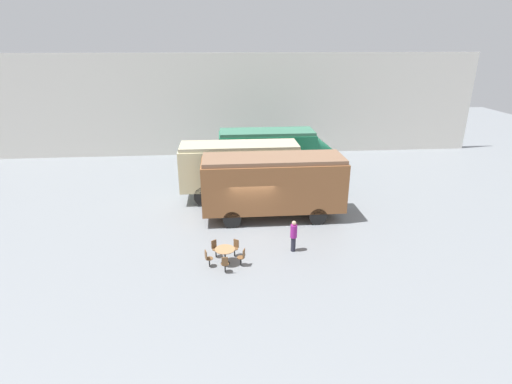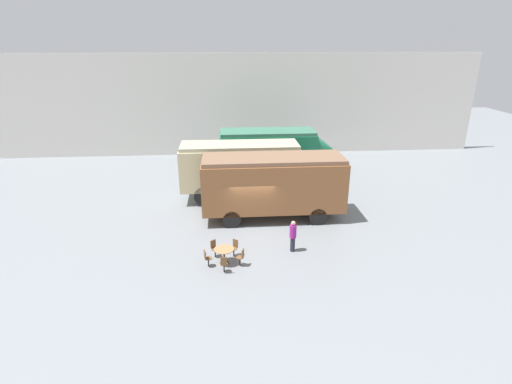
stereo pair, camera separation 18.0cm
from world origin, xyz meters
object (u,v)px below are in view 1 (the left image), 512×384
at_px(streamlined_locomotive, 276,150).
at_px(visitor_person, 294,235).
at_px(passenger_coach_wooden, 273,183).
at_px(cafe_chair_0, 225,263).
at_px(passenger_coach_vintage, 239,166).
at_px(cafe_table_near, 225,252).

bearing_deg(streamlined_locomotive, visitor_person, -93.12).
height_order(streamlined_locomotive, passenger_coach_wooden, passenger_coach_wooden).
bearing_deg(visitor_person, streamlined_locomotive, 86.88).
xyz_separation_m(streamlined_locomotive, visitor_person, (-0.64, -11.80, -1.22)).
relative_size(streamlined_locomotive, cafe_chair_0, 10.13).
bearing_deg(passenger_coach_vintage, visitor_person, -72.62).
xyz_separation_m(passenger_coach_vintage, passenger_coach_wooden, (1.81, -3.20, -0.10)).
distance_m(passenger_coach_vintage, cafe_chair_0, 9.46).
bearing_deg(cafe_chair_0, cafe_table_near, 0.00).
bearing_deg(passenger_coach_wooden, visitor_person, -82.97).
distance_m(streamlined_locomotive, cafe_chair_0, 14.28).
height_order(streamlined_locomotive, passenger_coach_vintage, passenger_coach_vintage).
height_order(streamlined_locomotive, visitor_person, streamlined_locomotive).
height_order(streamlined_locomotive, cafe_chair_0, streamlined_locomotive).
bearing_deg(cafe_chair_0, passenger_coach_wooden, -24.87).
distance_m(passenger_coach_wooden, visitor_person, 4.47).
height_order(streamlined_locomotive, cafe_table_near, streamlined_locomotive).
xyz_separation_m(streamlined_locomotive, passenger_coach_vintage, (-2.97, -4.36, 0.17)).
relative_size(passenger_coach_vintage, cafe_chair_0, 8.88).
relative_size(passenger_coach_vintage, visitor_person, 4.63).
height_order(cafe_chair_0, visitor_person, visitor_person).
xyz_separation_m(passenger_coach_vintage, visitor_person, (2.33, -7.45, -1.39)).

